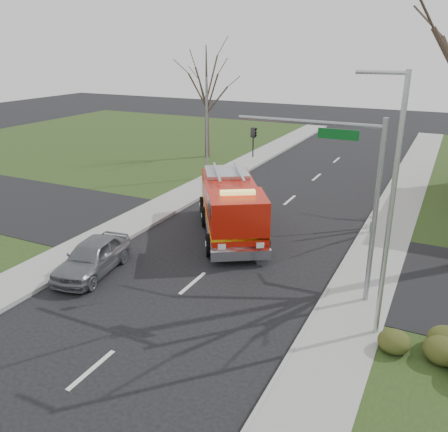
% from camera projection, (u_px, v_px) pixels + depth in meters
% --- Properties ---
extents(ground, '(120.00, 120.00, 0.00)m').
position_uv_depth(ground, '(193.00, 283.00, 19.01)').
color(ground, black).
rests_on(ground, ground).
extents(sidewalk_right, '(2.40, 80.00, 0.15)m').
position_uv_depth(sidewalk_right, '(348.00, 319.00, 16.41)').
color(sidewalk_right, gray).
rests_on(sidewalk_right, ground).
extents(sidewalk_left, '(2.40, 80.00, 0.15)m').
position_uv_depth(sidewalk_left, '(74.00, 253.00, 21.56)').
color(sidewalk_left, gray).
rests_on(sidewalk_left, ground).
extents(hedge_corner, '(2.80, 2.00, 0.90)m').
position_uv_depth(hedge_corner, '(436.00, 343.00, 14.23)').
color(hedge_corner, '#353D16').
rests_on(hedge_corner, lawn_right).
extents(bare_tree_left, '(4.50, 4.50, 9.00)m').
position_uv_depth(bare_tree_left, '(207.00, 90.00, 38.13)').
color(bare_tree_left, '#34261E').
rests_on(bare_tree_left, ground).
extents(traffic_signal_mast, '(5.29, 0.18, 6.80)m').
position_uv_depth(traffic_signal_mast, '(341.00, 176.00, 16.51)').
color(traffic_signal_mast, gray).
rests_on(traffic_signal_mast, ground).
extents(streetlight_pole, '(1.48, 0.16, 8.40)m').
position_uv_depth(streetlight_pole, '(390.00, 204.00, 14.07)').
color(streetlight_pole, '#B7BABF').
rests_on(streetlight_pole, ground).
extents(utility_pole_far, '(0.14, 0.14, 7.00)m').
position_uv_depth(utility_pole_far, '(207.00, 130.00, 32.45)').
color(utility_pole_far, gray).
rests_on(utility_pole_far, ground).
extents(fire_engine, '(6.12, 7.74, 3.03)m').
position_uv_depth(fire_engine, '(231.00, 209.00, 23.42)').
color(fire_engine, '#B71508').
rests_on(fire_engine, ground).
extents(parked_car_maroon, '(2.39, 4.50, 1.46)m').
position_uv_depth(parked_car_maroon, '(92.00, 257.00, 19.66)').
color(parked_car_maroon, slate).
rests_on(parked_car_maroon, ground).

